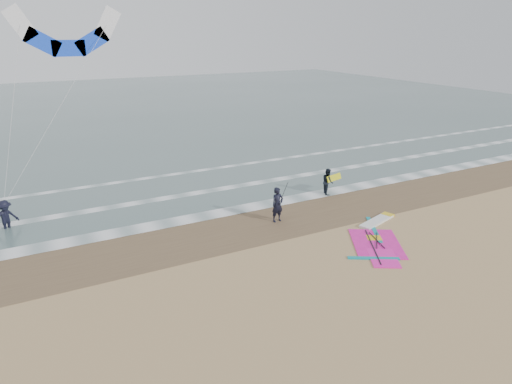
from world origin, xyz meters
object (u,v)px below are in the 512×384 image
windsurf_rig (378,237)px  person_standing (278,205)px  person_wading (5,212)px  person_walking (328,181)px  surf_kite (67,36)px

windsurf_rig → person_standing: bearing=129.4°
person_standing → person_wading: (-12.95, 5.68, 0.01)m
person_walking → person_wading: bearing=99.2°
windsurf_rig → person_walking: (1.59, 6.42, 0.80)m
windsurf_rig → person_walking: bearing=76.1°
surf_kite → person_wading: bearing=-133.8°
person_walking → person_wading: person_wading is taller
windsurf_rig → surf_kite: (-11.70, 14.66, 9.41)m
windsurf_rig → person_standing: person_standing is taller
person_standing → person_walking: 5.49m
windsurf_rig → surf_kite: surf_kite is taller
person_walking → surf_kite: 17.85m
person_walking → person_wading: 18.26m
windsurf_rig → surf_kite: size_ratio=0.55×
person_wading → surf_kite: size_ratio=0.20×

